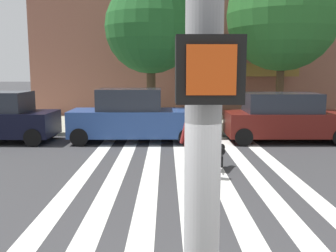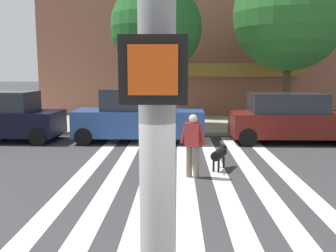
{
  "view_description": "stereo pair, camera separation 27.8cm",
  "coord_description": "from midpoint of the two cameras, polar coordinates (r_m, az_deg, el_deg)",
  "views": [
    {
      "loc": [
        -0.53,
        -2.37,
        2.75
      ],
      "look_at": [
        -0.48,
        6.75,
        1.39
      ],
      "focal_mm": 40.31,
      "sensor_mm": 36.0,
      "label": 1
    },
    {
      "loc": [
        -0.25,
        -2.37,
        2.75
      ],
      "look_at": [
        -0.48,
        6.75,
        1.39
      ],
      "focal_mm": 40.31,
      "sensor_mm": 36.0,
      "label": 2
    }
  ],
  "objects": [
    {
      "name": "parked_car_near_curb",
      "position": [
        15.9,
        -23.17,
        1.29
      ],
      "size": [
        4.34,
        2.08,
        1.93
      ],
      "color": "black",
      "rests_on": "ground_plane"
    },
    {
      "name": "street_tree_middle",
      "position": [
        18.3,
        18.35,
        15.75
      ],
      "size": [
        5.04,
        5.04,
        7.58
      ],
      "color": "#4C3823",
      "rests_on": "sidewalk_far"
    },
    {
      "name": "parked_car_behind_first",
      "position": [
        14.52,
        -4.02,
        1.37
      ],
      "size": [
        4.9,
        1.95,
        2.04
      ],
      "color": "navy",
      "rests_on": "ground_plane"
    },
    {
      "name": "dog_on_leash",
      "position": [
        10.58,
        8.54,
        -4.19
      ],
      "size": [
        0.56,
        1.07,
        0.65
      ],
      "color": "black",
      "rests_on": "ground_plane"
    },
    {
      "name": "street_tree_nearest",
      "position": [
        17.21,
        -1.31,
        14.59
      ],
      "size": [
        4.06,
        4.06,
        6.48
      ],
      "color": "#4C3823",
      "rests_on": "sidewalk_far"
    },
    {
      "name": "crosswalk_stripes",
      "position": [
        9.41,
        3.54,
        -8.5
      ],
      "size": [
        5.85,
        12.64,
        0.01
      ],
      "color": "silver",
      "rests_on": "ground_plane"
    },
    {
      "name": "parked_car_third_in_line",
      "position": [
        15.11,
        18.38,
        1.12
      ],
      "size": [
        4.51,
        1.96,
        1.88
      ],
      "color": "#5D1813",
      "rests_on": "ground_plane"
    },
    {
      "name": "ground_plane",
      "position": [
        9.41,
        3.79,
        -8.52
      ],
      "size": [
        160.0,
        160.0,
        0.0
      ],
      "primitive_type": "plane",
      "color": "#353538"
    },
    {
      "name": "pedestrian_dog_walker",
      "position": [
        9.63,
        4.62,
        -2.46
      ],
      "size": [
        0.68,
        0.37,
        1.64
      ],
      "color": "#6B6051",
      "rests_on": "ground_plane"
    },
    {
      "name": "sidewalk_far",
      "position": [
        18.8,
        2.62,
        0.31
      ],
      "size": [
        80.0,
        6.0,
        0.15
      ],
      "primitive_type": "cube",
      "color": "#A9AA96",
      "rests_on": "ground_plane"
    }
  ]
}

